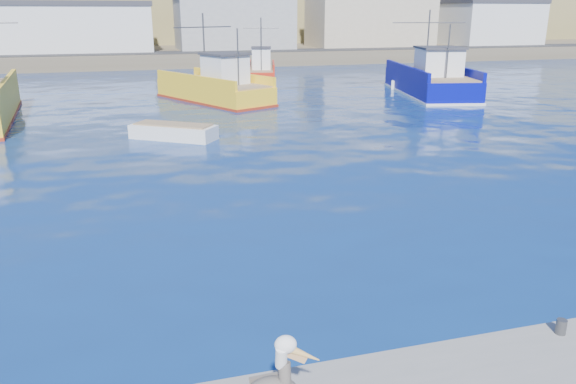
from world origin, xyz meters
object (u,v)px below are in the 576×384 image
Objects in this scene: trawler_yellow_b at (216,88)px; trawler_blue at (431,81)px; skiff_mid at (174,133)px; boat_orange at (261,69)px; skiff_far at (402,83)px.

trawler_blue is (17.38, -1.09, 0.10)m from trawler_yellow_b.
boat_orange is at bearing 67.14° from skiff_mid.
boat_orange is 1.54× the size of skiff_far.
boat_orange is at bearing 137.65° from skiff_far.
boat_orange is 14.48m from skiff_far.
boat_orange is at bearing 63.80° from trawler_yellow_b.
skiff_mid is at bearing -152.47° from trawler_blue.
trawler_blue is at bearing -3.57° from trawler_yellow_b.
trawler_yellow_b is 17.42m from trawler_blue.
trawler_yellow_b reaches higher than skiff_mid.
skiff_far is (10.69, -9.75, -0.65)m from boat_orange.
trawler_yellow_b is 13.08m from skiff_mid.
trawler_blue is 2.84× the size of skiff_mid.
boat_orange is 28.47m from skiff_mid.
trawler_blue is 18.31m from boat_orange.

